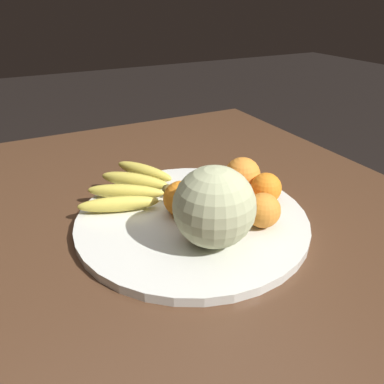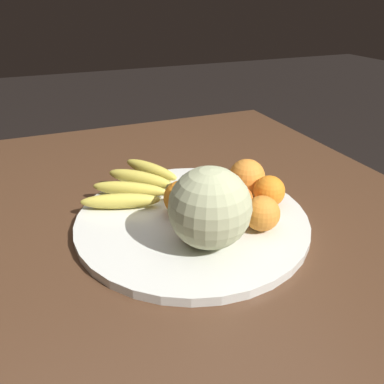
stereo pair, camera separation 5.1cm
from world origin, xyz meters
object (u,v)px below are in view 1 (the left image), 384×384
Objects in this scene: melon at (214,207)px; orange_front_right at (209,193)px; orange_front_left at (263,210)px; produce_tag at (246,204)px; banana_bunch at (132,186)px; orange_mid_center at (242,175)px; orange_back_left at (181,199)px; fruit_bowl at (192,219)px; orange_top_small at (266,188)px; orange_back_right at (236,199)px; kitchen_table at (219,264)px.

orange_front_right is (0.11, -0.05, -0.04)m from melon.
produce_tag is (0.07, -0.02, -0.03)m from orange_front_left.
banana_bunch is 2.35× the size of produce_tag.
orange_mid_center is 1.13× the size of orange_back_left.
orange_back_left is (0.02, 0.02, 0.04)m from fruit_bowl.
orange_top_small is (0.07, -0.06, -0.00)m from orange_front_left.
orange_mid_center reaches higher than orange_front_right.
melon is at bearing 92.00° from orange_front_left.
orange_front_right is 0.94× the size of orange_top_small.
orange_back_left is (-0.02, 0.15, -0.00)m from orange_mid_center.
orange_back_right is at bearing 170.46° from banana_bunch.
orange_top_small is at bearing -101.40° from orange_back_left.
banana_bunch is 0.28m from orange_front_left.
banana_bunch is 3.65× the size of orange_front_left.
melon is 0.18m from orange_top_small.
orange_mid_center is 0.07m from produce_tag.
banana_bunch is (0.23, 0.06, -0.05)m from melon.
kitchen_table is at bearing 50.64° from orange_back_right.
kitchen_table is 0.18m from orange_back_left.
banana_bunch is at bearing 54.78° from orange_top_small.
orange_back_left is 0.17m from orange_top_small.
orange_front_right is at bearing 22.72° from kitchen_table.
orange_front_left is 1.03× the size of orange_back_right.
orange_mid_center is at bearing -17.84° from orange_front_left.
orange_front_left reaches higher than kitchen_table.
orange_front_left is at bearing -131.82° from fruit_bowl.
fruit_bowl is 7.06× the size of orange_top_small.
orange_mid_center is at bearing -47.80° from melon.
melon reaches higher than orange_top_small.
orange_back_left is (0.03, 0.07, 0.16)m from kitchen_table.
orange_front_right is (0.03, 0.01, 0.16)m from kitchen_table.
orange_front_right is at bearing 172.23° from banana_bunch.
orange_back_left is 0.10m from orange_back_right.
orange_top_small is at bearing -66.06° from melon.
produce_tag is (0.08, -0.12, -0.07)m from melon.
orange_top_small reaches higher than orange_front_right.
melon is 0.24m from banana_bunch.
orange_back_left is at bearing 99.19° from orange_mid_center.
orange_front_right reaches higher than fruit_bowl.
melon is 0.19m from orange_mid_center.
orange_back_right is (0.06, -0.08, -0.04)m from melon.
melon is 0.11m from orange_back_left.
orange_top_small is at bearing -40.41° from orange_front_left.
produce_tag is at bearing -91.50° from kitchen_table.
orange_top_small is (-0.16, -0.22, 0.01)m from banana_bunch.
orange_back_left is at bearing 78.08° from produce_tag.
orange_back_left reaches higher than produce_tag.
fruit_bowl is at bearing 83.00° from orange_top_small.
fruit_bowl is 0.12m from melon.
kitchen_table is 0.18m from orange_top_small.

